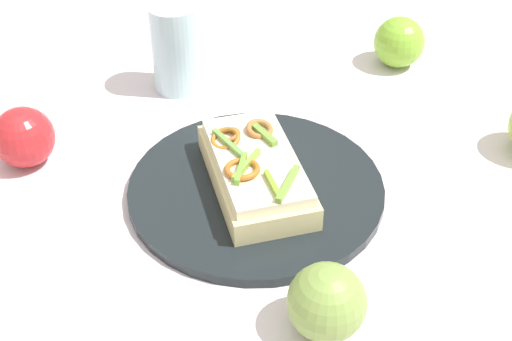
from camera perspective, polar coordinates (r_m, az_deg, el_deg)
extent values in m
plane|color=silver|center=(0.78, 0.00, -1.82)|extent=(2.00, 2.00, 0.00)
cylinder|color=black|center=(0.78, 0.00, -1.49)|extent=(0.28, 0.28, 0.01)
cube|color=beige|center=(0.77, 0.00, -0.36)|extent=(0.18, 0.10, 0.03)
cube|color=#F2E8C1|center=(0.76, 0.00, 0.81)|extent=(0.17, 0.09, 0.01)
torus|color=#C06A22|center=(0.73, -1.12, 0.12)|extent=(0.05, 0.05, 0.01)
torus|color=#C36E34|center=(0.78, -2.19, 2.87)|extent=(0.03, 0.03, 0.01)
torus|color=#B07128|center=(0.77, -2.47, 2.56)|extent=(0.05, 0.04, 0.02)
torus|color=#B4733C|center=(0.79, 0.29, 3.35)|extent=(0.03, 0.03, 0.02)
cube|color=#85B142|center=(0.73, -0.77, 0.44)|extent=(0.04, 0.04, 0.01)
cube|color=#77A140|center=(0.71, 2.58, -1.07)|extent=(0.05, 0.04, 0.01)
cube|color=#6FA34A|center=(0.76, -2.22, 2.16)|extent=(0.06, 0.02, 0.01)
cube|color=#75AE3F|center=(0.73, -1.22, 0.15)|extent=(0.04, 0.03, 0.01)
cube|color=#749F3E|center=(0.78, 0.64, 2.92)|extent=(0.04, 0.02, 0.01)
cube|color=#85AE32|center=(0.71, 1.50, -1.08)|extent=(0.04, 0.01, 0.01)
sphere|color=#81A24A|center=(0.63, 5.57, -10.52)|extent=(0.08, 0.08, 0.07)
sphere|color=red|center=(0.85, -18.15, 2.56)|extent=(0.10, 0.10, 0.07)
sphere|color=#80BC33|center=(1.02, 11.43, 10.07)|extent=(0.10, 0.10, 0.07)
cylinder|color=silver|center=(0.94, -6.49, 9.74)|extent=(0.06, 0.06, 0.12)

